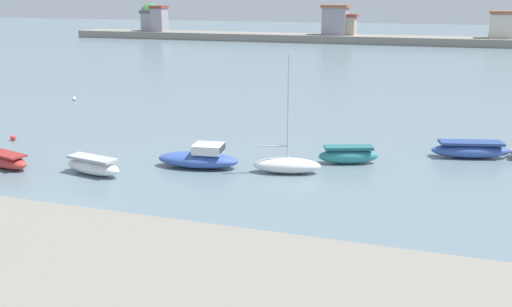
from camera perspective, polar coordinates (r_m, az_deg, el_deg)
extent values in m
plane|color=slate|center=(29.07, -21.27, -6.49)|extent=(400.00, 400.00, 0.00)
ellipsoid|color=#C63833|center=(38.65, -23.94, -0.71)|extent=(3.96, 2.25, 0.83)
cube|color=maroon|center=(38.53, -24.02, -0.04)|extent=(3.18, 1.85, 0.11)
ellipsoid|color=white|center=(35.38, -16.15, -1.31)|extent=(4.20, 2.02, 0.92)
cube|color=#AFAFAF|center=(35.24, -16.22, -0.47)|extent=(3.37, 1.66, 0.15)
ellipsoid|color=#3856A8|center=(35.54, -5.87, -0.64)|extent=(5.36, 2.56, 0.97)
cube|color=silver|center=(35.14, -4.84, 0.50)|extent=(1.96, 1.73, 0.56)
cube|color=black|center=(34.91, -3.44, 0.52)|extent=(0.25, 1.36, 0.39)
ellipsoid|color=white|center=(34.28, 3.14, -1.22)|extent=(4.33, 2.20, 0.94)
cylinder|color=silver|center=(33.41, 3.27, 4.69)|extent=(0.10, 0.10, 6.25)
cylinder|color=#B7B7BC|center=(34.01, 1.48, 0.76)|extent=(1.97, 0.51, 0.08)
ellipsoid|color=teal|center=(36.63, 9.31, -0.26)|extent=(4.01, 2.34, 0.97)
cube|color=#226367|center=(36.48, 9.35, 0.60)|extent=(3.23, 1.92, 0.18)
ellipsoid|color=#3856A8|center=(40.07, 20.85, 0.26)|extent=(5.30, 2.62, 0.94)
cube|color=navy|center=(39.93, 20.93, 1.03)|extent=(4.25, 2.15, 0.17)
sphere|color=white|center=(60.82, -17.91, 5.29)|extent=(0.40, 0.40, 0.40)
sphere|color=red|center=(45.68, -23.35, 1.46)|extent=(0.40, 0.40, 0.40)
cube|color=gray|center=(130.18, 10.31, 11.30)|extent=(139.60, 8.82, 1.68)
cube|color=#99939E|center=(145.34, -10.30, 12.93)|extent=(5.63, 3.14, 4.29)
cube|color=#565156|center=(145.25, -10.35, 13.91)|extent=(6.19, 3.45, 0.70)
cube|color=#99939E|center=(144.16, -9.76, 13.17)|extent=(3.18, 3.65, 5.48)
cube|color=brown|center=(144.06, -9.82, 14.40)|extent=(3.49, 4.02, 0.70)
cube|color=#99939E|center=(131.20, 8.02, 13.09)|extent=(5.25, 5.14, 5.88)
cube|color=#995B42|center=(131.09, 8.08, 14.52)|extent=(5.78, 5.65, 0.70)
cube|color=#B2A38E|center=(131.55, 8.60, 12.64)|extent=(6.46, 4.12, 3.89)
cube|color=brown|center=(131.45, 8.64, 13.64)|extent=(7.10, 4.54, 0.70)
cube|color=beige|center=(130.30, 23.83, 11.69)|extent=(5.50, 5.02, 4.84)
cube|color=#995B42|center=(130.20, 23.97, 12.90)|extent=(6.05, 5.53, 0.70)
cylinder|color=brown|center=(147.66, -10.52, 12.49)|extent=(0.36, 0.36, 1.87)
sphere|color=#387A3D|center=(147.53, -10.58, 13.68)|extent=(5.32, 5.32, 5.32)
cylinder|color=brown|center=(147.66, -10.63, 12.63)|extent=(0.36, 0.36, 2.60)
sphere|color=#2D6B33|center=(147.56, -10.68, 13.61)|extent=(3.09, 3.09, 3.09)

